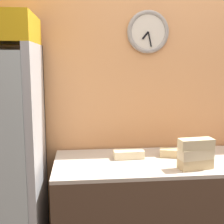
% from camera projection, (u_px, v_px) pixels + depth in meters
% --- Properties ---
extents(wall_back, '(5.20, 0.09, 2.70)m').
position_uv_depth(wall_back, '(175.00, 95.00, 2.60)').
color(wall_back, tan).
rests_on(wall_back, ground_plane).
extents(prep_counter, '(1.98, 0.65, 0.92)m').
position_uv_depth(prep_counter, '(186.00, 217.00, 2.38)').
color(prep_counter, '#4C3828').
rests_on(prep_counter, ground_plane).
extents(sandwich_stack_bottom, '(0.24, 0.13, 0.07)m').
position_uv_depth(sandwich_stack_bottom, '(195.00, 164.00, 2.11)').
color(sandwich_stack_bottom, tan).
rests_on(sandwich_stack_bottom, prep_counter).
extents(sandwich_stack_middle, '(0.24, 0.13, 0.07)m').
position_uv_depth(sandwich_stack_middle, '(196.00, 154.00, 2.09)').
color(sandwich_stack_middle, beige).
rests_on(sandwich_stack_middle, sandwich_stack_bottom).
extents(sandwich_stack_top, '(0.24, 0.11, 0.07)m').
position_uv_depth(sandwich_stack_top, '(196.00, 144.00, 2.08)').
color(sandwich_stack_top, beige).
rests_on(sandwich_stack_top, sandwich_stack_middle).
extents(sandwich_flat_left, '(0.23, 0.10, 0.06)m').
position_uv_depth(sandwich_flat_left, '(129.00, 154.00, 2.33)').
color(sandwich_flat_left, beige).
rests_on(sandwich_flat_left, prep_counter).
extents(sandwich_flat_right, '(0.24, 0.14, 0.06)m').
position_uv_depth(sandwich_flat_right, '(175.00, 153.00, 2.36)').
color(sandwich_flat_right, tan).
rests_on(sandwich_flat_right, prep_counter).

